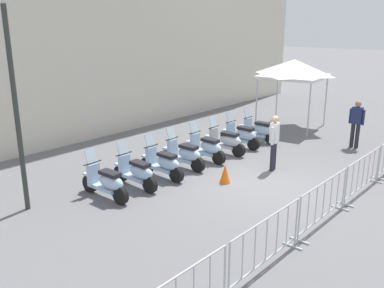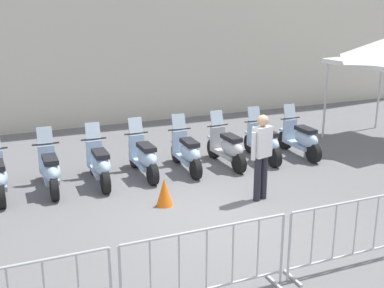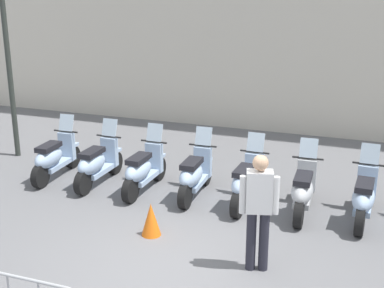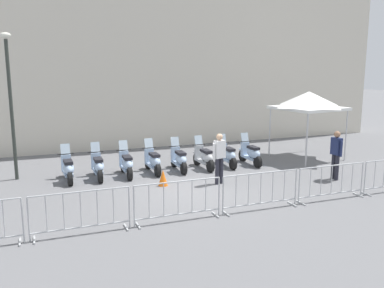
{
  "view_description": "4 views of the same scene",
  "coord_description": "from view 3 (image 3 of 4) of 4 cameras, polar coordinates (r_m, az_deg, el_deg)",
  "views": [
    {
      "loc": [
        -10.48,
        -4.42,
        4.52
      ],
      "look_at": [
        -0.61,
        2.01,
        1.02
      ],
      "focal_mm": 39.42,
      "sensor_mm": 36.0,
      "label": 1
    },
    {
      "loc": [
        -4.69,
        -6.98,
        3.89
      ],
      "look_at": [
        0.65,
        1.83,
        0.84
      ],
      "focal_mm": 46.74,
      "sensor_mm": 36.0,
      "label": 2
    },
    {
      "loc": [
        1.71,
        -6.57,
        4.01
      ],
      "look_at": [
        -0.08,
        2.11,
        1.22
      ],
      "focal_mm": 49.64,
      "sensor_mm": 36.0,
      "label": 3
    },
    {
      "loc": [
        -6.07,
        -10.95,
        3.87
      ],
      "look_at": [
        1.01,
        1.67,
        1.16
      ],
      "focal_mm": 37.86,
      "sensor_mm": 36.0,
      "label": 4
    }
  ],
  "objects": [
    {
      "name": "ground_plane",
      "position": [
        7.89,
        -2.63,
        -13.12
      ],
      "size": [
        120.0,
        120.0,
        0.0
      ],
      "primitive_type": "plane",
      "color": "slate"
    },
    {
      "name": "motorcycle_0",
      "position": [
        11.32,
        -14.59,
        -1.43
      ],
      "size": [
        0.58,
        1.72,
        1.24
      ],
      "color": "black",
      "rests_on": "ground"
    },
    {
      "name": "motorcycle_1",
      "position": [
        10.77,
        -10.17,
        -2.09
      ],
      "size": [
        0.64,
        1.72,
        1.24
      ],
      "color": "black",
      "rests_on": "ground"
    },
    {
      "name": "motorcycle_2",
      "position": [
        10.3,
        -5.29,
        -2.8
      ],
      "size": [
        0.64,
        1.72,
        1.24
      ],
      "color": "black",
      "rests_on": "ground"
    },
    {
      "name": "motorcycle_3",
      "position": [
        10.01,
        0.27,
        -3.33
      ],
      "size": [
        0.6,
        1.72,
        1.24
      ],
      "color": "black",
      "rests_on": "ground"
    },
    {
      "name": "motorcycle_4",
      "position": [
        9.7,
        5.86,
        -4.13
      ],
      "size": [
        0.66,
        1.72,
        1.24
      ],
      "color": "black",
      "rests_on": "ground"
    },
    {
      "name": "motorcycle_5",
      "position": [
        9.51,
        11.86,
        -4.89
      ],
      "size": [
        0.58,
        1.73,
        1.24
      ],
      "color": "black",
      "rests_on": "ground"
    },
    {
      "name": "motorcycle_6",
      "position": [
        9.48,
        17.99,
        -5.47
      ],
      "size": [
        0.66,
        1.72,
        1.24
      ],
      "color": "black",
      "rests_on": "ground"
    },
    {
      "name": "street_lamp",
      "position": [
        12.57,
        -19.53,
        12.39
      ],
      "size": [
        0.36,
        0.36,
        5.06
      ],
      "color": "#2D332D",
      "rests_on": "ground"
    },
    {
      "name": "officer_near_row_end",
      "position": [
        7.45,
        7.19,
        -6.66
      ],
      "size": [
        0.55,
        0.27,
        1.73
      ],
      "color": "#23232D",
      "rests_on": "ground"
    },
    {
      "name": "traffic_cone",
      "position": [
        8.68,
        -4.42,
        -8.08
      ],
      "size": [
        0.32,
        0.32,
        0.55
      ],
      "primitive_type": "cone",
      "color": "orange",
      "rests_on": "ground"
    }
  ]
}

